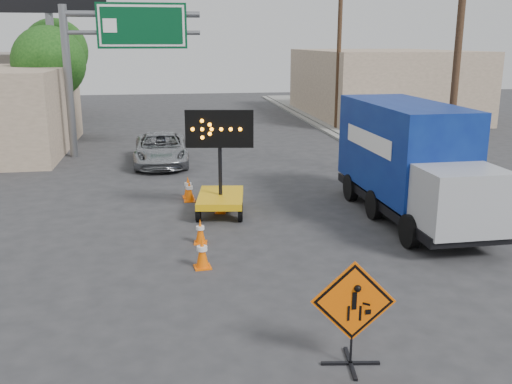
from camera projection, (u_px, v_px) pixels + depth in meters
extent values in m
plane|color=#2D2D30|center=(298.00, 336.00, 10.48)|extent=(100.00, 100.00, 0.00)
cube|color=gray|center=(377.00, 159.00, 25.88)|extent=(0.40, 60.00, 0.12)
cube|color=gray|center=(425.00, 157.00, 26.23)|extent=(4.00, 60.00, 0.15)
cube|color=#C5AB8E|center=(380.00, 83.00, 40.51)|extent=(10.00, 14.00, 4.60)
cylinder|color=slate|center=(69.00, 83.00, 25.78)|extent=(0.36, 0.36, 6.80)
cylinder|color=slate|center=(132.00, 14.00, 25.47)|extent=(6.00, 0.28, 0.28)
cylinder|color=slate|center=(133.00, 33.00, 25.68)|extent=(6.00, 0.20, 0.20)
cube|color=#043C1E|center=(142.00, 26.00, 25.54)|extent=(4.00, 0.10, 2.00)
cube|color=silver|center=(142.00, 26.00, 25.48)|extent=(3.80, 0.01, 1.80)
cylinder|color=slate|center=(52.00, 54.00, 32.82)|extent=(0.44, 0.44, 9.00)
cylinder|color=#472E1E|center=(457.00, 63.00, 20.09)|extent=(0.26, 0.26, 9.00)
cylinder|color=#472E1E|center=(339.00, 54.00, 33.45)|extent=(0.26, 0.26, 9.00)
cylinder|color=#472E1E|center=(54.00, 112.00, 29.82)|extent=(0.28, 0.28, 3.25)
sphere|color=#153F12|center=(49.00, 62.00, 29.17)|extent=(3.71, 3.71, 3.71)
cylinder|color=#472E1E|center=(59.00, 95.00, 37.26)|extent=(0.28, 0.28, 3.58)
sphere|color=#153F12|center=(56.00, 51.00, 36.53)|extent=(4.10, 4.10, 4.10)
cube|color=black|center=(350.00, 363.00, 9.56)|extent=(0.99, 0.21, 0.04)
cube|color=black|center=(350.00, 363.00, 9.56)|extent=(0.21, 0.99, 0.04)
cylinder|color=black|center=(351.00, 344.00, 9.47)|extent=(0.04, 0.04, 0.77)
cube|color=#FF6105|center=(353.00, 301.00, 9.27)|extent=(1.39, 0.23, 1.40)
cube|color=black|center=(353.00, 301.00, 9.27)|extent=(1.29, 0.19, 1.31)
cube|color=#E9AD0C|center=(221.00, 198.00, 17.77)|extent=(1.70, 2.47, 0.21)
cylinder|color=black|center=(220.00, 156.00, 17.43)|extent=(0.11, 0.11, 2.51)
cube|color=black|center=(219.00, 129.00, 17.21)|extent=(2.05, 0.42, 1.14)
imported|color=#9FA2A6|center=(161.00, 149.00, 24.87)|extent=(2.28, 4.90, 1.36)
cube|color=black|center=(409.00, 202.00, 17.22)|extent=(2.25, 7.20, 0.27)
cube|color=navy|center=(403.00, 147.00, 17.50)|extent=(2.32, 5.59, 2.69)
cube|color=#9EA0A5|center=(459.00, 200.00, 14.27)|extent=(2.08, 1.64, 1.61)
cube|color=#FF6105|center=(203.00, 267.00, 13.64)|extent=(0.43, 0.43, 0.03)
cone|color=#FF6105|center=(202.00, 252.00, 13.54)|extent=(0.31, 0.31, 0.74)
cylinder|color=silver|center=(202.00, 248.00, 13.51)|extent=(0.25, 0.25, 0.11)
cube|color=#FF6105|center=(201.00, 243.00, 15.28)|extent=(0.38, 0.38, 0.03)
cone|color=#FF6105|center=(200.00, 231.00, 15.20)|extent=(0.27, 0.27, 0.65)
cylinder|color=silver|center=(200.00, 228.00, 15.18)|extent=(0.22, 0.22, 0.10)
cube|color=#FF6105|center=(220.00, 212.00, 17.99)|extent=(0.40, 0.40, 0.03)
cone|color=#FF6105|center=(220.00, 202.00, 17.90)|extent=(0.27, 0.27, 0.64)
cylinder|color=silver|center=(220.00, 200.00, 17.88)|extent=(0.22, 0.22, 0.09)
cube|color=#FF6105|center=(188.00, 197.00, 19.75)|extent=(0.39, 0.39, 0.03)
cone|color=#FF6105|center=(188.00, 186.00, 19.65)|extent=(0.29, 0.29, 0.71)
cylinder|color=silver|center=(188.00, 184.00, 19.63)|extent=(0.24, 0.24, 0.10)
cube|color=#FF6105|center=(190.00, 201.00, 19.27)|extent=(0.39, 0.39, 0.03)
cone|color=#FF6105|center=(189.00, 190.00, 19.18)|extent=(0.30, 0.30, 0.72)
cylinder|color=silver|center=(189.00, 188.00, 19.16)|extent=(0.24, 0.24, 0.11)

